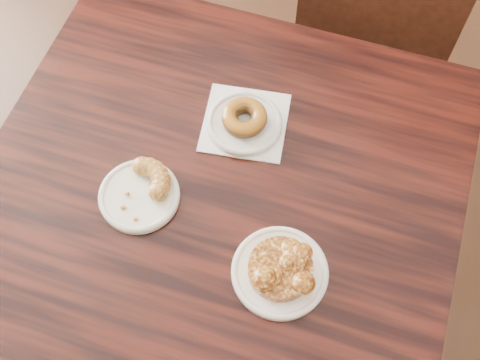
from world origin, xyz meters
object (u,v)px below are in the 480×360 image
Objects in this scene: glazed_donut at (245,117)px; apple_fritter at (281,268)px; cafe_table at (220,263)px; cruller_fragment at (137,191)px; chair_far at (375,25)px.

apple_fritter is (0.24, -0.21, -0.00)m from glazed_donut.
apple_fritter is (0.19, -0.05, 0.41)m from cafe_table.
apple_fritter reaches higher than cafe_table.
cafe_table is 0.43m from cruller_fragment.
apple_fritter is at bearing 7.62° from cruller_fragment.
chair_far is at bearing 75.99° from cafe_table.
glazed_donut is at bearing 76.44° from cruller_fragment.
cafe_table is 1.03× the size of chair_far.
glazed_donut is 0.74× the size of cruller_fragment.
chair_far is 7.34× the size of cruller_fragment.
chair_far reaches higher than cafe_table.
glazed_donut is (0.03, -0.66, 0.33)m from chair_far.
cruller_fragment is (-0.30, -0.04, -0.00)m from apple_fritter.
chair_far is at bearing 92.41° from glazed_donut.
cruller_fragment is (-0.03, -0.91, 0.33)m from chair_far.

